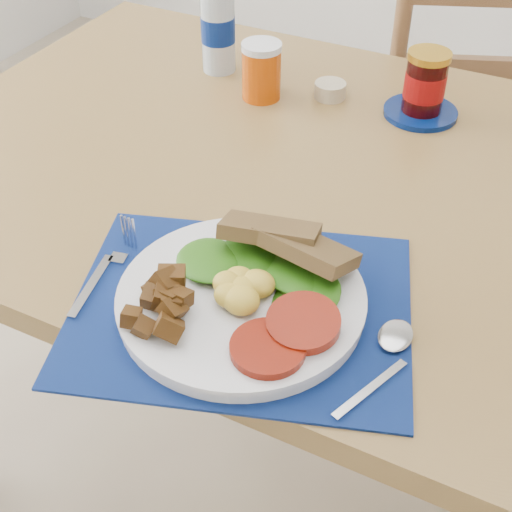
{
  "coord_description": "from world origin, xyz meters",
  "views": [
    {
      "loc": [
        0.3,
        -0.67,
        1.37
      ],
      "look_at": [
        0.01,
        -0.08,
        0.8
      ],
      "focal_mm": 50.0,
      "sensor_mm": 36.0,
      "label": 1
    }
  ],
  "objects_px": {
    "breakfast_plate": "(235,294)",
    "water_bottle": "(218,21)",
    "juice_glass": "(261,72)",
    "jam_on_saucer": "(424,88)",
    "chair_far": "(460,101)"
  },
  "relations": [
    {
      "from": "chair_far",
      "to": "water_bottle",
      "type": "height_order",
      "value": "chair_far"
    },
    {
      "from": "breakfast_plate",
      "to": "water_bottle",
      "type": "distance_m",
      "value": 0.66
    },
    {
      "from": "chair_far",
      "to": "juice_glass",
      "type": "bearing_deg",
      "value": 40.76
    },
    {
      "from": "water_bottle",
      "to": "jam_on_saucer",
      "type": "height_order",
      "value": "water_bottle"
    },
    {
      "from": "breakfast_plate",
      "to": "juice_glass",
      "type": "relative_size",
      "value": 3.11
    },
    {
      "from": "breakfast_plate",
      "to": "juice_glass",
      "type": "height_order",
      "value": "juice_glass"
    },
    {
      "from": "breakfast_plate",
      "to": "juice_glass",
      "type": "distance_m",
      "value": 0.55
    },
    {
      "from": "jam_on_saucer",
      "to": "juice_glass",
      "type": "bearing_deg",
      "value": -166.47
    },
    {
      "from": "breakfast_plate",
      "to": "water_bottle",
      "type": "bearing_deg",
      "value": 116.83
    },
    {
      "from": "chair_far",
      "to": "juice_glass",
      "type": "relative_size",
      "value": 11.39
    },
    {
      "from": "juice_glass",
      "to": "jam_on_saucer",
      "type": "distance_m",
      "value": 0.28
    },
    {
      "from": "water_bottle",
      "to": "jam_on_saucer",
      "type": "bearing_deg",
      "value": 0.41
    },
    {
      "from": "chair_far",
      "to": "water_bottle",
      "type": "relative_size",
      "value": 5.03
    },
    {
      "from": "chair_far",
      "to": "jam_on_saucer",
      "type": "xyz_separation_m",
      "value": [
        0.01,
        -0.45,
        0.24
      ]
    },
    {
      "from": "chair_far",
      "to": "juice_glass",
      "type": "xyz_separation_m",
      "value": [
        -0.27,
        -0.52,
        0.24
      ]
    }
  ]
}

